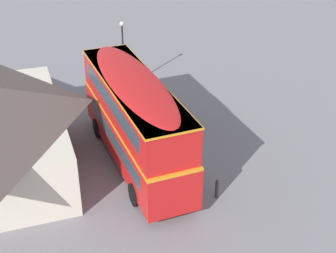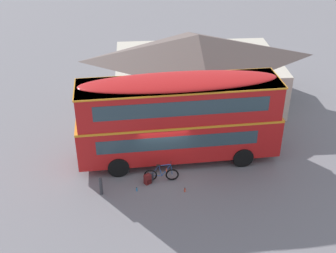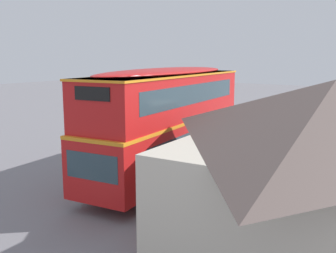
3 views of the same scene
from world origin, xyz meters
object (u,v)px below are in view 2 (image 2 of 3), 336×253
(water_bottle_blue_sports, at_px, (137,189))
(water_bottle_red_squeeze, at_px, (185,190))
(double_decker_bus, at_px, (179,116))
(touring_bicycle, at_px, (160,175))
(backpack_on_ground, at_px, (148,179))
(kerb_bollard, at_px, (101,186))

(water_bottle_blue_sports, bearing_deg, water_bottle_red_squeeze, -3.48)
(double_decker_bus, bearing_deg, touring_bicycle, -117.37)
(touring_bicycle, distance_m, backpack_on_ground, 0.67)
(touring_bicycle, relative_size, kerb_bollard, 1.84)
(kerb_bollard, bearing_deg, water_bottle_blue_sports, 5.03)
(double_decker_bus, height_order, water_bottle_red_squeeze, double_decker_bus)
(touring_bicycle, bearing_deg, water_bottle_blue_sports, -145.91)
(backpack_on_ground, bearing_deg, water_bottle_blue_sports, -132.63)
(kerb_bollard, bearing_deg, water_bottle_red_squeeze, 0.10)
(water_bottle_blue_sports, xyz_separation_m, water_bottle_red_squeeze, (2.37, -0.14, 0.01))
(double_decker_bus, bearing_deg, water_bottle_blue_sports, -128.33)
(touring_bicycle, xyz_separation_m, water_bottle_red_squeeze, (1.20, -0.94, -0.26))
(kerb_bollard, bearing_deg, touring_bicycle, 18.08)
(double_decker_bus, relative_size, backpack_on_ground, 18.49)
(water_bottle_red_squeeze, xyz_separation_m, kerb_bollard, (-4.09, -0.01, 0.38))
(water_bottle_red_squeeze, height_order, kerb_bollard, kerb_bollard)
(water_bottle_blue_sports, relative_size, kerb_bollard, 0.23)
(double_decker_bus, xyz_separation_m, backpack_on_ground, (-1.67, -2.21, -2.34))
(water_bottle_red_squeeze, bearing_deg, double_decker_bus, 93.23)
(double_decker_bus, bearing_deg, water_bottle_red_squeeze, -86.77)
(water_bottle_blue_sports, relative_size, water_bottle_red_squeeze, 0.92)
(water_bottle_blue_sports, height_order, water_bottle_red_squeeze, water_bottle_red_squeeze)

